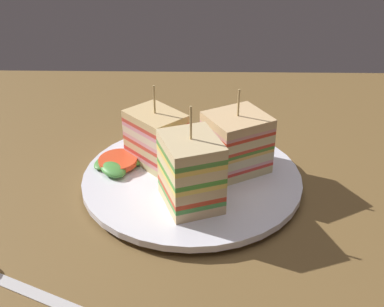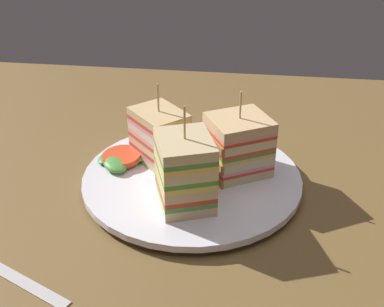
# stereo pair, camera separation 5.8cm
# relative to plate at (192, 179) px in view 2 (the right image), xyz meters

# --- Properties ---
(ground_plane) EXTENTS (1.07, 0.80, 0.02)m
(ground_plane) POSITION_rel_plate_xyz_m (0.00, 0.00, -0.02)
(ground_plane) COLOR brown
(plate) EXTENTS (0.27, 0.27, 0.01)m
(plate) POSITION_rel_plate_xyz_m (0.00, 0.00, 0.00)
(plate) COLOR white
(plate) RESTS_ON ground_plane
(sandwich_wedge_0) EXTENTS (0.08, 0.09, 0.10)m
(sandwich_wedge_0) POSITION_rel_plate_xyz_m (0.05, -0.03, 0.04)
(sandwich_wedge_0) COLOR beige
(sandwich_wedge_0) RESTS_ON plate
(sandwich_wedge_1) EXTENTS (0.08, 0.08, 0.12)m
(sandwich_wedge_1) POSITION_rel_plate_xyz_m (-0.00, 0.06, 0.05)
(sandwich_wedge_1) COLOR #E0BE87
(sandwich_wedge_1) RESTS_ON plate
(sandwich_wedge_2) EXTENTS (0.09, 0.09, 0.10)m
(sandwich_wedge_2) POSITION_rel_plate_xyz_m (-0.05, -0.02, 0.04)
(sandwich_wedge_2) COLOR beige
(sandwich_wedge_2) RESTS_ON plate
(chip_pile) EXTENTS (0.09, 0.07, 0.03)m
(chip_pile) POSITION_rel_plate_xyz_m (0.00, -0.00, 0.02)
(chip_pile) COLOR #E4BD6E
(chip_pile) RESTS_ON plate
(salad_garnish) EXTENTS (0.07, 0.07, 0.01)m
(salad_garnish) POSITION_rel_plate_xyz_m (0.09, -0.02, 0.01)
(salad_garnish) COLOR #4A9440
(salad_garnish) RESTS_ON plate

